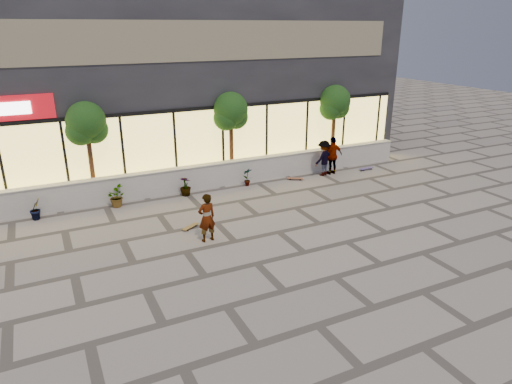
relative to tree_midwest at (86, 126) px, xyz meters
name	(u,v)px	position (x,y,z in m)	size (l,w,h in m)	color
ground	(257,264)	(3.50, -7.70, -2.99)	(80.00, 80.00, 0.00)	gray
planter_wall	(184,179)	(3.50, -0.70, -2.46)	(22.00, 0.42, 1.04)	silver
retail_building	(146,76)	(3.50, 4.79, 1.26)	(24.00, 9.17, 8.50)	#232328
shrub_b	(36,209)	(-2.20, -1.25, -2.58)	(0.45, 0.36, 0.81)	#143E13
shrub_c	(116,197)	(0.60, -1.25, -2.58)	(0.73, 0.63, 0.81)	#143E13
shrub_d	(186,186)	(3.40, -1.25, -2.58)	(0.45, 0.45, 0.81)	#143E13
shrub_e	(247,177)	(6.20, -1.25, -2.58)	(0.43, 0.29, 0.81)	#143E13
tree_midwest	(86,126)	(0.00, 0.00, 0.00)	(1.60, 1.50, 3.92)	#4C2B1B
tree_mideast	(231,113)	(6.00, 0.00, 0.00)	(1.60, 1.50, 3.92)	#4C2B1B
tree_east	(335,104)	(11.50, 0.00, 0.00)	(1.60, 1.50, 3.92)	#4C2B1B
skater_center	(207,218)	(2.73, -5.61, -2.17)	(0.59, 0.39, 1.62)	silver
skater_right_near	(333,156)	(10.50, -1.47, -2.10)	(1.04, 0.43, 1.78)	white
skater_right_far	(324,158)	(10.00, -1.46, -2.16)	(1.07, 0.62, 1.66)	maroon
skateboard_center	(191,226)	(2.54, -4.46, -2.91)	(0.72, 0.53, 0.09)	brown
skateboard_right_near	(295,178)	(8.47, -1.50, -2.91)	(0.73, 0.55, 0.09)	brown
skateboard_right_far	(366,168)	(12.37, -1.69, -2.91)	(0.80, 0.26, 0.09)	#4D437B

